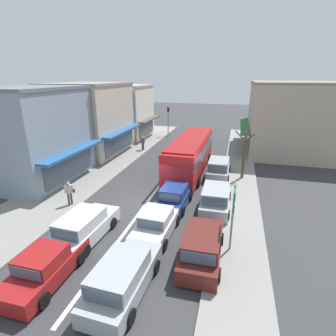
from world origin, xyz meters
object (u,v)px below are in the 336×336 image
parked_wagon_kerb_second (216,198)px  pedestrian_with_handbag_near (143,142)px  hatchback_queue_far_back (175,197)px  traffic_light_downstreet (168,117)px  directional_road_sign (234,203)px  parked_wagon_kerb_third (219,168)px  sedan_behind_bus_near (156,224)px  street_tree_right (244,156)px  wagon_queue_gap_filler (84,227)px  wagon_behind_bus_mid (123,277)px  pedestrian_browsing_midblock (69,192)px  sedan_adjacent_lane_lead (45,267)px  parked_wagon_kerb_front (202,246)px  city_bus (191,153)px

parked_wagon_kerb_second → pedestrian_with_handbag_near: (-9.47, 12.13, 0.32)m
parked_wagon_kerb_second → hatchback_queue_far_back: bearing=-170.3°
traffic_light_downstreet → directional_road_sign: (9.72, -24.93, -0.15)m
parked_wagon_kerb_second → parked_wagon_kerb_third: size_ratio=1.00×
sedan_behind_bus_near → street_tree_right: (4.63, 9.81, 1.37)m
hatchback_queue_far_back → street_tree_right: street_tree_right is taller
parked_wagon_kerb_second → street_tree_right: street_tree_right is taller
wagon_queue_gap_filler → sedan_behind_bus_near: 3.86m
wagon_behind_bus_mid → pedestrian_browsing_midblock: pedestrian_browsing_midblock is taller
pedestrian_browsing_midblock → hatchback_queue_far_back: bearing=13.9°
traffic_light_downstreet → directional_road_sign: size_ratio=1.17×
sedan_adjacent_lane_lead → traffic_light_downstreet: (-2.15, 28.95, 2.19)m
sedan_adjacent_lane_lead → pedestrian_with_handbag_near: bearing=98.4°
wagon_behind_bus_mid → pedestrian_with_handbag_near: size_ratio=2.80×
parked_wagon_kerb_second → sedan_adjacent_lane_lead: bearing=-127.5°
hatchback_queue_far_back → traffic_light_downstreet: traffic_light_downstreet is taller
hatchback_queue_far_back → parked_wagon_kerb_front: parked_wagon_kerb_front is taller
sedan_behind_bus_near → parked_wagon_kerb_third: 10.27m
parked_wagon_kerb_second → city_bus: bearing=114.0°
sedan_adjacent_lane_lead → city_bus: bearing=76.2°
parked_wagon_kerb_front → pedestrian_browsing_midblock: pedestrian_browsing_midblock is taller
directional_road_sign → traffic_light_downstreet: bearing=111.3°
traffic_light_downstreet → pedestrian_browsing_midblock: bearing=-92.2°
pedestrian_browsing_midblock → traffic_light_downstreet: bearing=87.8°
parked_wagon_kerb_front → directional_road_sign: 2.54m
sedan_adjacent_lane_lead → parked_wagon_kerb_second: 10.59m
traffic_light_downstreet → pedestrian_with_handbag_near: (-0.87, -8.42, -1.79)m
parked_wagon_kerb_front → pedestrian_browsing_midblock: 9.85m
traffic_light_downstreet → directional_road_sign: traffic_light_downstreet is taller
sedan_behind_bus_near → traffic_light_downstreet: 25.18m
sedan_adjacent_lane_lead → parked_wagon_kerb_front: 6.98m
sedan_adjacent_lane_lead → sedan_behind_bus_near: (3.57, 4.53, 0.00)m
sedan_behind_bus_near → pedestrian_with_handbag_near: bearing=112.4°
sedan_behind_bus_near → pedestrian_browsing_midblock: bearing=165.3°
sedan_behind_bus_near → traffic_light_downstreet: traffic_light_downstreet is taller
hatchback_queue_far_back → directional_road_sign: (3.78, -3.92, 1.99)m
city_bus → parked_wagon_kerb_third: bearing=-6.0°
sedan_behind_bus_near → city_bus: bearing=89.6°
hatchback_queue_far_back → parked_wagon_kerb_front: bearing=-63.0°
sedan_adjacent_lane_lead → parked_wagon_kerb_front: parked_wagon_kerb_front is taller
wagon_queue_gap_filler → hatchback_queue_far_back: bearing=51.9°
sedan_behind_bus_near → parked_wagon_kerb_second: size_ratio=0.94×
parked_wagon_kerb_third → pedestrian_with_handbag_near: 11.04m
wagon_queue_gap_filler → parked_wagon_kerb_second: (6.47, 5.30, 0.00)m
traffic_light_downstreet → pedestrian_with_handbag_near: size_ratio=2.58×
sedan_adjacent_lane_lead → traffic_light_downstreet: 29.11m
pedestrian_browsing_midblock → city_bus: bearing=51.8°
sedan_behind_bus_near → directional_road_sign: directional_road_sign is taller
street_tree_right → directional_road_sign: bearing=-93.5°
parked_wagon_kerb_second → pedestrian_with_handbag_near: bearing=128.0°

